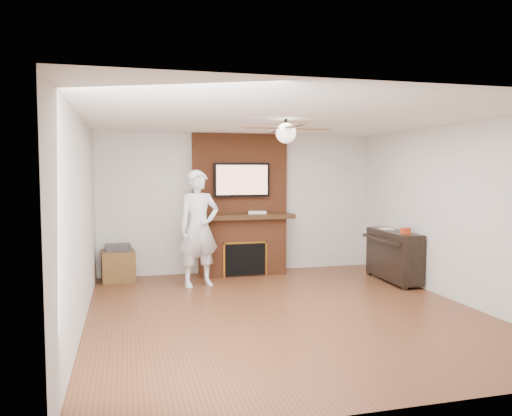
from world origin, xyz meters
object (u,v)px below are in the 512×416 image
object	(u,v)px
side_table	(118,264)
person	(199,228)
fireplace	(241,218)
piano	(393,254)

from	to	relation	value
side_table	person	bearing A→B (deg)	-35.18
fireplace	side_table	distance (m)	2.25
person	side_table	world-z (taller)	person
piano	fireplace	bearing A→B (deg)	152.76
side_table	piano	distance (m)	4.60
person	piano	world-z (taller)	person
person	side_table	size ratio (longest dim) A/B	3.03
fireplace	side_table	world-z (taller)	fireplace
fireplace	piano	bearing A→B (deg)	-29.28
person	piano	size ratio (longest dim) A/B	1.42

